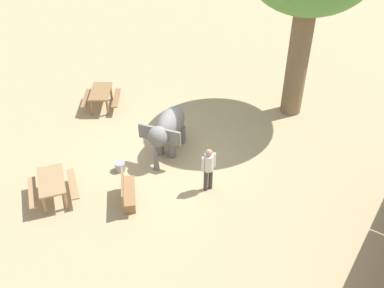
% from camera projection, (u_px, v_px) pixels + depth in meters
% --- Properties ---
extents(ground_plane, '(60.00, 60.00, 0.00)m').
position_uv_depth(ground_plane, '(167.00, 158.00, 16.01)').
color(ground_plane, tan).
extents(elephant, '(2.31, 1.58, 1.59)m').
position_uv_depth(elephant, '(168.00, 128.00, 15.71)').
color(elephant, slate).
rests_on(elephant, ground_plane).
extents(person_handler, '(0.47, 0.32, 1.62)m').
position_uv_depth(person_handler, '(208.00, 167.00, 14.12)').
color(person_handler, '#3F3833').
rests_on(person_handler, ground_plane).
extents(wooden_bench, '(1.32, 1.22, 0.88)m').
position_uv_depth(wooden_bench, '(127.00, 191.00, 13.92)').
color(wooden_bench, olive).
rests_on(wooden_bench, ground_plane).
extents(picnic_table_near, '(2.08, 2.07, 0.78)m').
position_uv_depth(picnic_table_near, '(101.00, 95.00, 18.41)').
color(picnic_table_near, olive).
rests_on(picnic_table_near, ground_plane).
extents(picnic_table_far, '(2.09, 2.09, 0.78)m').
position_uv_depth(picnic_table_far, '(52.00, 185.00, 13.98)').
color(picnic_table_far, '#9E7A51').
rests_on(picnic_table_far, ground_plane).
extents(feed_bucket, '(0.36, 0.36, 0.32)m').
position_uv_depth(feed_bucket, '(120.00, 167.00, 15.36)').
color(feed_bucket, gray).
rests_on(feed_bucket, ground_plane).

